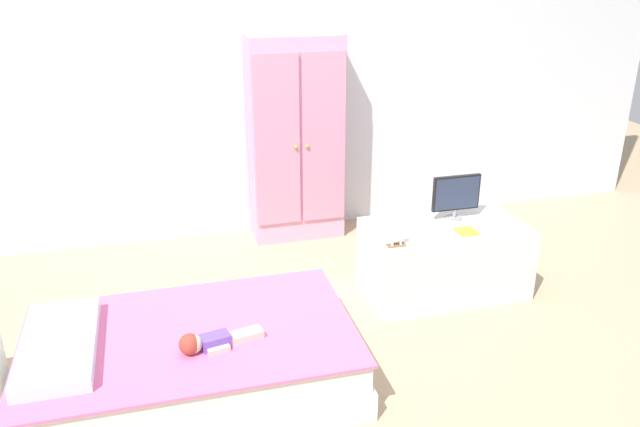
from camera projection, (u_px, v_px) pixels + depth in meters
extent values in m
cube|color=tan|center=(299.00, 345.00, 3.48)|extent=(10.00, 10.00, 0.02)
cube|color=silver|center=(243.00, 47.00, 4.36)|extent=(6.40, 0.05, 2.70)
cube|color=white|center=(193.00, 373.00, 3.11)|extent=(1.55, 0.95, 0.15)
cube|color=silver|center=(191.00, 348.00, 3.05)|extent=(1.51, 0.91, 0.14)
cube|color=pink|center=(190.00, 334.00, 3.02)|extent=(1.54, 0.94, 0.02)
cube|color=silver|center=(59.00, 345.00, 2.87)|extent=(0.32, 0.68, 0.07)
cube|color=#6B4CB2|center=(215.00, 341.00, 2.91)|extent=(0.14, 0.10, 0.06)
cube|color=beige|center=(244.00, 333.00, 2.99)|extent=(0.16, 0.07, 0.04)
cube|color=beige|center=(247.00, 337.00, 2.96)|extent=(0.16, 0.07, 0.04)
cube|color=beige|center=(212.00, 338.00, 2.96)|extent=(0.10, 0.05, 0.03)
cube|color=beige|center=(219.00, 350.00, 2.87)|extent=(0.10, 0.05, 0.03)
sphere|color=beige|center=(192.00, 344.00, 2.86)|extent=(0.09, 0.09, 0.09)
sphere|color=#9E3D2D|center=(190.00, 344.00, 2.85)|extent=(0.10, 0.10, 0.10)
cube|color=#E599BC|center=(296.00, 140.00, 4.51)|extent=(0.65, 0.27, 1.44)
cube|color=#C986A6|center=(277.00, 142.00, 4.33)|extent=(0.30, 0.02, 1.18)
cube|color=#C986A6|center=(324.00, 139.00, 4.41)|extent=(0.30, 0.02, 1.18)
sphere|color=gold|center=(296.00, 147.00, 4.35)|extent=(0.02, 0.02, 0.02)
sphere|color=gold|center=(307.00, 146.00, 4.37)|extent=(0.02, 0.02, 0.02)
cube|color=silver|center=(444.00, 259.00, 3.93)|extent=(0.95, 0.53, 0.44)
cylinder|color=#99999E|center=(454.00, 218.00, 3.94)|extent=(0.10, 0.10, 0.01)
cylinder|color=#99999E|center=(454.00, 213.00, 3.93)|extent=(0.02, 0.02, 0.05)
cube|color=black|center=(456.00, 193.00, 3.88)|extent=(0.30, 0.02, 0.22)
cube|color=#28334C|center=(457.00, 194.00, 3.87)|extent=(0.28, 0.01, 0.20)
cube|color=#8E6642|center=(395.00, 244.00, 3.60)|extent=(0.11, 0.01, 0.01)
cube|color=#8E6642|center=(397.00, 246.00, 3.57)|extent=(0.11, 0.01, 0.01)
cube|color=white|center=(396.00, 237.00, 3.56)|extent=(0.07, 0.03, 0.04)
cylinder|color=white|center=(399.00, 241.00, 3.59)|extent=(0.01, 0.01, 0.02)
cylinder|color=white|center=(401.00, 242.00, 3.57)|extent=(0.01, 0.01, 0.02)
cylinder|color=white|center=(391.00, 242.00, 3.58)|extent=(0.01, 0.01, 0.02)
cylinder|color=white|center=(392.00, 243.00, 3.56)|extent=(0.01, 0.01, 0.02)
cylinder|color=white|center=(402.00, 231.00, 3.56)|extent=(0.02, 0.02, 0.02)
sphere|color=white|center=(402.00, 228.00, 3.55)|extent=(0.04, 0.04, 0.04)
cube|color=gold|center=(467.00, 232.00, 3.75)|extent=(0.11, 0.11, 0.02)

